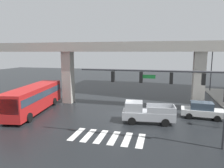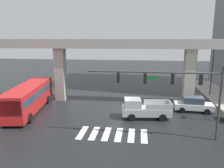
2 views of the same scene
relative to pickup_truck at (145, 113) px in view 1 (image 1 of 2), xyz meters
name	(u,v)px [view 1 (image 1 of 2)]	position (x,y,z in m)	size (l,w,h in m)	color
ground_plane	(122,115)	(-2.71, 1.73, -0.99)	(120.00, 120.00, 0.00)	black
crosswalk_stripes	(107,137)	(-2.71, -4.45, -0.98)	(6.05, 2.80, 0.01)	silver
elevated_overpass	(129,52)	(-2.71, 5.71, 6.03)	(55.76, 2.04, 8.22)	#ADA89E
pickup_truck	(145,113)	(0.00, 0.00, 0.00)	(5.27, 2.48, 2.08)	#A8AAAF
city_bus	(34,97)	(-13.10, 0.75, 0.73)	(4.08, 11.05, 2.99)	red
sedan_white	(202,110)	(5.75, 2.90, -0.14)	(4.41, 2.18, 1.72)	silver
traffic_signal_mast	(173,84)	(2.30, -4.43, 3.68)	(10.89, 0.32, 6.20)	#38383D
street_lamp_far_north	(212,66)	(9.88, 19.53, 3.57)	(0.44, 0.70, 7.24)	#38383D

